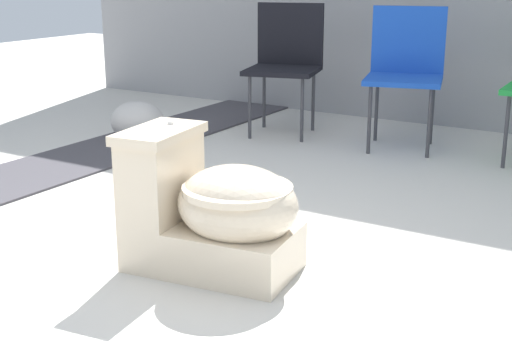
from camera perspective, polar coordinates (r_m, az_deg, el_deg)
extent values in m
plane|color=beige|center=(2.54, -9.14, -9.06)|extent=(14.00, 14.00, 0.00)
cube|color=beige|center=(2.61, -3.45, -6.11)|extent=(0.64, 0.41, 0.17)
ellipsoid|color=beige|center=(2.50, -1.48, -2.74)|extent=(0.48, 0.41, 0.28)
cylinder|color=beige|center=(2.49, -1.49, -1.52)|extent=(0.44, 0.44, 0.03)
cube|color=beige|center=(2.63, -7.60, -0.61)|extent=(0.22, 0.36, 0.30)
cube|color=beige|center=(2.58, -7.74, 2.96)|extent=(0.25, 0.39, 0.04)
cylinder|color=silver|center=(2.65, -6.85, 3.83)|extent=(0.02, 0.02, 0.01)
cube|color=black|center=(4.62, 2.14, 8.00)|extent=(0.54, 0.54, 0.03)
cube|color=black|center=(4.79, 2.77, 10.87)|extent=(0.43, 0.15, 0.40)
cylinder|color=#38383D|center=(4.46, 3.70, 4.84)|extent=(0.02, 0.02, 0.40)
cylinder|color=#38383D|center=(4.54, -0.50, 5.08)|extent=(0.02, 0.02, 0.40)
cylinder|color=#38383D|center=(4.78, 4.60, 5.59)|extent=(0.02, 0.02, 0.40)
cylinder|color=#38383D|center=(4.86, 0.65, 5.81)|extent=(0.02, 0.02, 0.40)
cube|color=#1947B2|center=(4.33, 11.73, 7.13)|extent=(0.54, 0.54, 0.03)
cube|color=#1947B2|center=(4.50, 12.10, 10.20)|extent=(0.43, 0.15, 0.40)
cylinder|color=#38383D|center=(4.19, 13.69, 3.69)|extent=(0.02, 0.02, 0.40)
cylinder|color=#38383D|center=(4.21, 9.06, 4.02)|extent=(0.02, 0.02, 0.40)
cylinder|color=#38383D|center=(4.52, 13.90, 4.57)|extent=(0.02, 0.02, 0.40)
cylinder|color=#38383D|center=(4.55, 9.61, 4.87)|extent=(0.02, 0.02, 0.40)
cylinder|color=#38383D|center=(4.09, 19.38, 2.94)|extent=(0.02, 0.02, 0.40)
ellipsoid|color=#B7B2AD|center=(4.56, -9.47, 3.92)|extent=(0.36, 0.35, 0.25)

